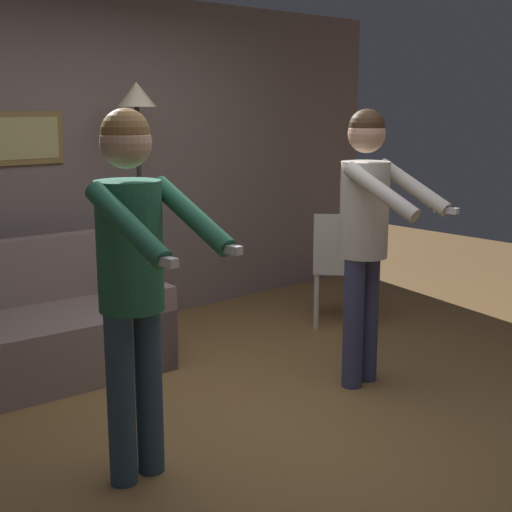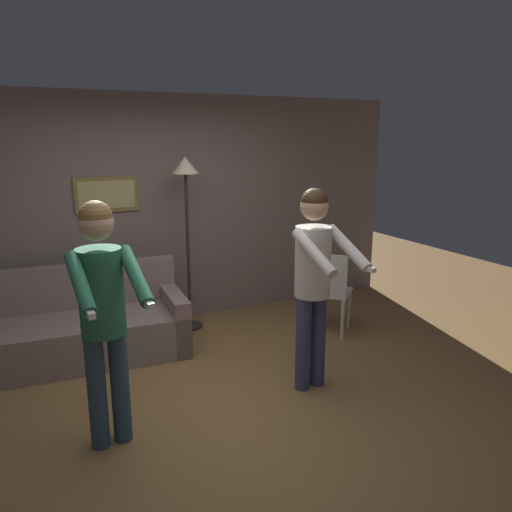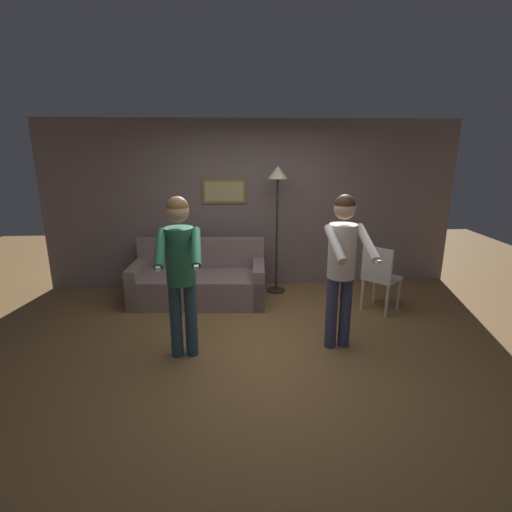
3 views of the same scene
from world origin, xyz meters
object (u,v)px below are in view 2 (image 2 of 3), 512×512
object	(u,v)px
person_standing_right	(314,271)
couch	(86,330)
dining_chair_distant	(329,288)
torchiere_lamp	(186,192)
person_standing_left	(103,303)

from	to	relation	value
person_standing_right	couch	bearing A→B (deg)	137.53
person_standing_right	dining_chair_distant	xyz separation A→B (m)	(0.81, 0.93, -0.53)
person_standing_right	torchiere_lamp	bearing A→B (deg)	105.07
person_standing_left	person_standing_right	distance (m)	1.72
couch	dining_chair_distant	size ratio (longest dim) A/B	2.10
dining_chair_distant	person_standing_right	bearing A→B (deg)	-130.82
dining_chair_distant	person_standing_left	bearing A→B (deg)	-158.08
dining_chair_distant	torchiere_lamp	bearing A→B (deg)	145.91
person_standing_left	person_standing_right	world-z (taller)	person_standing_left
torchiere_lamp	person_standing_right	world-z (taller)	torchiere_lamp
torchiere_lamp	person_standing_left	size ratio (longest dim) A/B	1.11
couch	person_standing_left	distance (m)	1.78
person_standing_right	dining_chair_distant	bearing A→B (deg)	49.18
torchiere_lamp	dining_chair_distant	size ratio (longest dim) A/B	2.07
torchiere_lamp	dining_chair_distant	bearing A→B (deg)	-34.09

